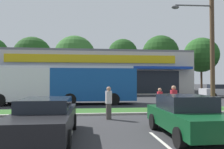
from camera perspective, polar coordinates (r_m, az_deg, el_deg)
grass_median at (r=14.72m, az=7.07°, el=-9.26°), size 56.00×2.20×0.12m
curb_lip at (r=13.54m, az=8.28°, el=-9.92°), size 56.00×0.24×0.12m
parking_stripe_0 at (r=8.05m, az=-11.08°, el=-16.10°), size 0.12×4.80×0.01m
storefront_building at (r=35.66m, az=-5.14°, el=0.33°), size 29.14×12.21×6.43m
tree_left at (r=46.41m, az=-19.84°, el=4.56°), size 7.47×7.47×10.67m
tree_mid_left at (r=43.32m, az=-9.59°, el=4.57°), size 8.05×8.05×10.69m
tree_mid at (r=45.10m, az=2.81°, el=5.31°), size 6.07×6.07×10.50m
tree_mid_right at (r=47.67m, az=12.41°, el=5.26°), size 7.65×7.65×11.52m
tree_right at (r=53.84m, az=22.04°, el=4.70°), size 7.76×7.76×11.71m
utility_pole at (r=16.96m, az=24.01°, el=9.89°), size 3.03×2.40×10.03m
city_bus at (r=19.45m, az=-13.28°, el=-2.31°), size 12.94×2.82×3.25m
car_0 at (r=8.12m, az=-16.97°, el=-10.66°), size 2.01×4.74×1.40m
car_2 at (r=29.74m, az=26.17°, el=-3.78°), size 4.62×2.00×1.57m
car_4 at (r=8.62m, az=18.90°, el=-9.99°), size 2.00×4.20×1.48m
pedestrian_near_bench at (r=12.06m, az=15.68°, el=-6.95°), size 0.36×0.36×1.77m
pedestrian_by_pole at (r=11.65m, az=-0.86°, el=-7.34°), size 0.34×0.34×1.71m
pedestrian_mid at (r=13.17m, az=12.26°, el=-6.88°), size 0.32×0.32×1.60m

